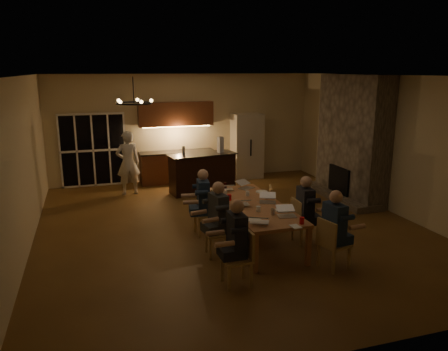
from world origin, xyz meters
TOP-DOWN VIEW (x-y plane):
  - floor at (0.00, 0.00)m, footprint 9.00×9.00m
  - back_wall at (0.00, 4.52)m, footprint 8.00×0.04m
  - left_wall at (-4.02, 0.00)m, footprint 0.04×9.00m
  - right_wall at (4.02, 0.00)m, footprint 0.04×9.00m
  - ceiling at (0.00, 0.00)m, footprint 8.00×9.00m
  - french_doors at (-2.70, 4.47)m, footprint 1.86×0.08m
  - fireplace at (3.70, 1.20)m, footprint 0.58×2.50m
  - kitchenette at (-0.30, 4.20)m, footprint 2.24×0.68m
  - refrigerator at (1.90, 4.15)m, footprint 0.90×0.68m
  - dining_table at (0.21, -0.82)m, footprint 1.10×2.86m
  - bar_island at (0.13, 2.88)m, footprint 1.94×0.96m
  - chair_left_near at (-0.72, -2.48)m, footprint 0.45×0.45m
  - chair_left_mid at (-0.68, -1.32)m, footprint 0.46×0.46m
  - chair_left_far at (-0.61, -0.22)m, footprint 0.45×0.45m
  - chair_right_near at (1.07, -2.42)m, footprint 0.53×0.53m
  - chair_right_mid at (1.13, -1.24)m, footprint 0.45×0.45m
  - chair_right_far at (1.03, -0.26)m, footprint 0.56×0.56m
  - person_left_near at (-0.69, -2.41)m, footprint 0.61×0.61m
  - person_right_near at (1.05, -2.40)m, footprint 0.66×0.66m
  - person_left_mid at (-0.65, -1.27)m, footprint 0.70×0.70m
  - person_right_mid at (1.04, -1.37)m, footprint 0.65×0.65m
  - person_left_far at (-0.66, -0.23)m, footprint 0.67×0.67m
  - standing_person at (-1.83, 3.29)m, footprint 0.67×0.48m
  - chandelier at (-2.00, -0.68)m, footprint 0.64×0.64m
  - laptop_a at (-0.08, -1.85)m, footprint 0.41×0.39m
  - laptop_b at (0.50, -1.70)m, footprint 0.36×0.33m
  - laptop_c at (-0.05, -0.81)m, footprint 0.35×0.32m
  - laptop_d at (0.50, -0.81)m, footprint 0.40×0.38m
  - laptop_e at (-0.00, 0.34)m, footprint 0.36×0.32m
  - laptop_f at (0.47, 0.30)m, footprint 0.42×0.40m
  - mug_front at (0.12, -1.28)m, footprint 0.08×0.08m
  - mug_mid at (0.29, -0.24)m, footprint 0.08×0.08m
  - mug_back at (-0.12, -0.00)m, footprint 0.08×0.08m
  - redcup_near at (0.58, -2.13)m, footprint 0.08×0.08m
  - redcup_mid at (-0.17, -0.43)m, footprint 0.09×0.09m
  - can_silver at (0.30, -1.55)m, footprint 0.07×0.07m
  - can_cola at (0.04, 0.51)m, footprint 0.07×0.07m
  - can_right at (0.58, -0.57)m, footprint 0.06×0.06m
  - plate_near at (0.57, -1.36)m, footprint 0.28×0.28m
  - plate_left at (-0.14, -1.73)m, footprint 0.25×0.25m
  - plate_far at (0.68, -0.07)m, footprint 0.26×0.26m
  - notepad at (0.41, -2.23)m, footprint 0.16×0.22m
  - bar_bottle at (-0.39, 2.86)m, footprint 0.07×0.07m
  - bar_blender at (0.67, 2.94)m, footprint 0.17×0.17m

SIDE VIEW (x-z plane):
  - floor at x=0.00m, z-range 0.00..0.00m
  - dining_table at x=0.21m, z-range 0.00..0.75m
  - chair_left_near at x=-0.72m, z-range 0.00..0.89m
  - chair_left_mid at x=-0.68m, z-range 0.00..0.89m
  - chair_left_far at x=-0.61m, z-range 0.00..0.89m
  - chair_right_near at x=1.07m, z-range 0.00..0.89m
  - chair_right_mid at x=1.13m, z-range 0.00..0.89m
  - chair_right_far at x=1.03m, z-range 0.00..0.89m
  - bar_island at x=0.13m, z-range 0.00..1.08m
  - person_left_near at x=-0.69m, z-range 0.00..1.38m
  - person_right_near at x=1.05m, z-range 0.00..1.38m
  - person_left_mid at x=-0.65m, z-range 0.00..1.38m
  - person_right_mid at x=1.04m, z-range 0.00..1.38m
  - person_left_far at x=-0.66m, z-range 0.00..1.38m
  - notepad at x=0.41m, z-range 0.75..0.76m
  - plate_near at x=0.57m, z-range 0.75..0.77m
  - plate_left at x=-0.14m, z-range 0.75..0.77m
  - plate_far at x=0.68m, z-range 0.75..0.77m
  - mug_front at x=0.12m, z-range 0.75..0.85m
  - mug_mid at x=0.29m, z-range 0.75..0.85m
  - mug_back at x=-0.12m, z-range 0.75..0.85m
  - redcup_near at x=0.58m, z-range 0.75..0.87m
  - redcup_mid at x=-0.17m, z-range 0.75..0.87m
  - can_silver at x=0.30m, z-range 0.75..0.87m
  - can_cola at x=0.04m, z-range 0.75..0.87m
  - can_right at x=0.58m, z-range 0.75..0.87m
  - laptop_a at x=-0.08m, z-range 0.75..0.98m
  - laptop_b at x=0.50m, z-range 0.75..0.98m
  - laptop_c at x=-0.05m, z-range 0.75..0.98m
  - laptop_d at x=0.50m, z-range 0.75..0.98m
  - laptop_e at x=0.00m, z-range 0.75..0.98m
  - laptop_f at x=0.47m, z-range 0.75..0.98m
  - standing_person at x=-1.83m, z-range 0.00..1.74m
  - refrigerator at x=1.90m, z-range 0.00..2.00m
  - french_doors at x=-2.70m, z-range 0.00..2.10m
  - kitchenette at x=-0.30m, z-range 0.00..2.40m
  - bar_bottle at x=-0.39m, z-range 1.08..1.32m
  - bar_blender at x=0.67m, z-range 1.08..1.51m
  - back_wall at x=0.00m, z-range 0.00..3.20m
  - left_wall at x=-4.02m, z-range 0.00..3.20m
  - right_wall at x=4.02m, z-range 0.00..3.20m
  - fireplace at x=3.70m, z-range 0.00..3.20m
  - chandelier at x=-2.00m, z-range 2.73..2.77m
  - ceiling at x=0.00m, z-range 3.20..3.24m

